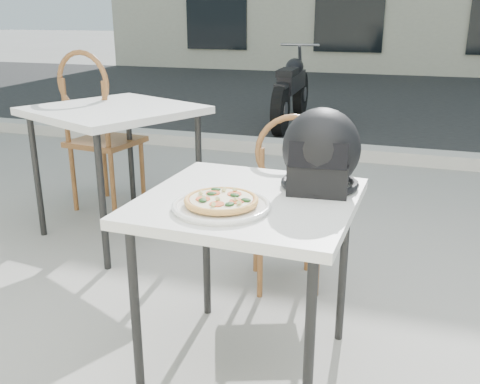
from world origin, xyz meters
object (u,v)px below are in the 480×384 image
(plate, at_px, (221,206))
(helmet, at_px, (321,153))
(cafe_chair_main, at_px, (289,194))
(cafe_chair_side, at_px, (97,124))
(pizza, at_px, (221,200))
(cafe_table_side, at_px, (114,119))
(cafe_table_main, at_px, (249,213))
(motorcycle, at_px, (292,91))

(plate, xyz_separation_m, helmet, (0.27, 0.34, 0.12))
(helmet, xyz_separation_m, cafe_chair_main, (-0.23, 0.47, -0.34))
(plate, relative_size, cafe_chair_side, 0.36)
(helmet, height_order, cafe_chair_main, helmet)
(pizza, bearing_deg, cafe_chair_side, 134.36)
(plate, distance_m, pizza, 0.02)
(helmet, distance_m, cafe_table_side, 1.65)
(cafe_table_main, height_order, pizza, pizza)
(helmet, distance_m, cafe_chair_main, 0.63)
(plate, distance_m, cafe_table_side, 1.64)
(plate, bearing_deg, pizza, 51.20)
(pizza, distance_m, helmet, 0.44)
(motorcycle, bearing_deg, helmet, -78.37)
(cafe_table_side, bearing_deg, cafe_chair_main, -17.60)
(motorcycle, bearing_deg, plate, -82.24)
(pizza, distance_m, cafe_chair_main, 0.85)
(plate, relative_size, cafe_chair_main, 0.44)
(pizza, height_order, helmet, helmet)
(motorcycle, bearing_deg, pizza, -82.24)
(cafe_table_side, height_order, motorcycle, motorcycle)
(cafe_table_side, xyz_separation_m, motorcycle, (0.17, 3.87, -0.31))
(cafe_table_main, distance_m, pizza, 0.18)
(cafe_table_main, relative_size, pizza, 2.32)
(cafe_chair_main, relative_size, motorcycle, 0.47)
(cafe_table_side, bearing_deg, pizza, -46.18)
(cafe_chair_main, distance_m, cafe_table_side, 1.26)
(cafe_chair_main, bearing_deg, cafe_table_main, 69.56)
(cafe_table_main, height_order, cafe_chair_main, cafe_chair_main)
(cafe_table_main, xyz_separation_m, cafe_table_side, (-1.19, 1.04, 0.09))
(helmet, bearing_deg, plate, -134.31)
(cafe_chair_main, bearing_deg, plate, 65.93)
(cafe_chair_side, bearing_deg, cafe_table_main, 144.84)
(cafe_table_main, distance_m, cafe_chair_main, 0.68)
(cafe_table_main, relative_size, cafe_table_side, 0.68)
(plate, distance_m, helmet, 0.45)
(pizza, xyz_separation_m, cafe_table_side, (-1.14, 1.19, -0.00))
(pizza, relative_size, helmet, 0.99)
(cafe_chair_side, relative_size, motorcycle, 0.57)
(pizza, xyz_separation_m, cafe_chair_side, (-1.50, 1.53, -0.12))
(cafe_table_side, bearing_deg, cafe_chair_side, 136.12)
(plate, bearing_deg, motorcycle, 100.79)
(pizza, xyz_separation_m, cafe_chair_main, (0.04, 0.81, -0.24))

